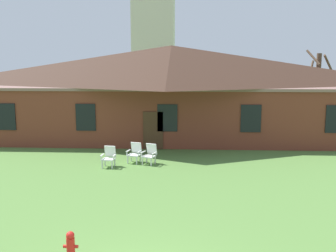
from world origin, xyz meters
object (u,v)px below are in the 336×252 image
at_px(lawn_chair_near_door, 135,152).
at_px(lawn_chair_left_end, 150,154).
at_px(fire_hydrant, 71,248).
at_px(lawn_chair_by_porch, 109,156).

xyz_separation_m(lawn_chair_near_door, lawn_chair_left_end, (0.75, -0.25, 0.00)).
distance_m(lawn_chair_left_end, fire_hydrant, 9.42).
distance_m(lawn_chair_by_porch, lawn_chair_near_door, 1.38).
distance_m(lawn_chair_by_porch, lawn_chair_left_end, 1.93).
bearing_deg(lawn_chair_by_porch, lawn_chair_near_door, 38.55).
bearing_deg(fire_hydrant, lawn_chair_left_end, 83.90).
bearing_deg(lawn_chair_left_end, lawn_chair_by_porch, -161.50).
bearing_deg(fire_hydrant, lawn_chair_near_door, 88.51).
height_order(lawn_chair_near_door, lawn_chair_left_end, same).
height_order(lawn_chair_left_end, fire_hydrant, lawn_chair_left_end).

